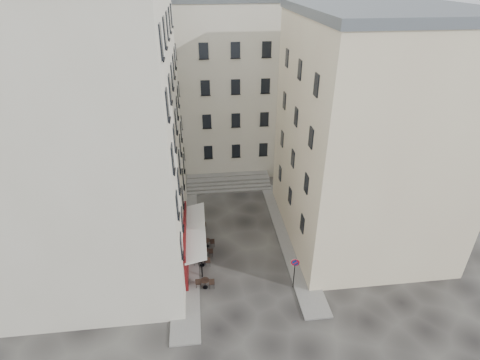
{
  "coord_description": "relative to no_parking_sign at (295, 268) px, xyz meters",
  "views": [
    {
      "loc": [
        -2.86,
        -22.63,
        20.73
      ],
      "look_at": [
        0.27,
        4.0,
        5.54
      ],
      "focal_mm": 28.0,
      "sensor_mm": 36.0,
      "label": 1
    }
  ],
  "objects": [
    {
      "name": "stone_steps",
      "position": [
        -3.44,
        15.46,
        -1.52
      ],
      "size": [
        9.0,
        3.15,
        0.8
      ],
      "color": "#62605D",
      "rests_on": "ground"
    },
    {
      "name": "sidewalk_left",
      "position": [
        -7.94,
        6.89,
        -1.86
      ],
      "size": [
        2.0,
        22.0,
        0.12
      ],
      "primitive_type": "cube",
      "color": "slate",
      "rests_on": "ground"
    },
    {
      "name": "building_left",
      "position": [
        -13.94,
        5.89,
        8.38
      ],
      "size": [
        12.2,
        16.2,
        20.6
      ],
      "color": "beige",
      "rests_on": "ground"
    },
    {
      "name": "bistro_table_a",
      "position": [
        -6.51,
        0.72,
        -1.43
      ],
      "size": [
        1.39,
        0.65,
        0.98
      ],
      "color": "black",
      "rests_on": "ground"
    },
    {
      "name": "pedestrian",
      "position": [
        -6.6,
        3.21,
        -1.04
      ],
      "size": [
        0.76,
        0.65,
        1.77
      ],
      "primitive_type": "imported",
      "rotation": [
        0.0,
        0.0,
        3.57
      ],
      "color": "black",
      "rests_on": "ground"
    },
    {
      "name": "bistro_table_d",
      "position": [
        -6.16,
        5.46,
        -1.48
      ],
      "size": [
        1.24,
        0.58,
        0.87
      ],
      "color": "black",
      "rests_on": "ground"
    },
    {
      "name": "bollard_near",
      "position": [
        -6.69,
        1.89,
        -1.4
      ],
      "size": [
        0.12,
        0.12,
        0.98
      ],
      "color": "black",
      "rests_on": "ground"
    },
    {
      "name": "bistro_table_b",
      "position": [
        -6.66,
        3.12,
        -1.46
      ],
      "size": [
        1.31,
        0.61,
        0.92
      ],
      "color": "black",
      "rests_on": "ground"
    },
    {
      "name": "cafe_storefront",
      "position": [
        -7.76,
        3.89,
        -0.05
      ],
      "size": [
        1.74,
        7.3,
        3.5
      ],
      "color": "#450A09",
      "rests_on": "ground"
    },
    {
      "name": "bollard_mid",
      "position": [
        -6.69,
        5.39,
        -1.4
      ],
      "size": [
        0.12,
        0.12,
        0.98
      ],
      "color": "black",
      "rests_on": "ground"
    },
    {
      "name": "bollard_far",
      "position": [
        -6.69,
        8.89,
        -1.4
      ],
      "size": [
        0.12,
        0.12,
        0.98
      ],
      "color": "black",
      "rests_on": "ground"
    },
    {
      "name": "sidewalk_right",
      "position": [
        1.06,
        5.89,
        -1.86
      ],
      "size": [
        2.0,
        18.0,
        0.12
      ],
      "primitive_type": "cube",
      "color": "slate",
      "rests_on": "ground"
    },
    {
      "name": "ground",
      "position": [
        -3.44,
        2.89,
        -1.92
      ],
      "size": [
        90.0,
        90.0,
        0.0
      ],
      "primitive_type": "plane",
      "color": "black",
      "rests_on": "ground"
    },
    {
      "name": "building_right",
      "position": [
        7.06,
        6.39,
        7.38
      ],
      "size": [
        12.2,
        14.2,
        18.6
      ],
      "color": "beige",
      "rests_on": "ground"
    },
    {
      "name": "no_parking_sign",
      "position": [
        0.0,
        0.0,
        0.0
      ],
      "size": [
        0.6,
        0.2,
        2.72
      ],
      "rotation": [
        0.0,
        0.0,
        -0.27
      ],
      "color": "black",
      "rests_on": "ground"
    },
    {
      "name": "building_back",
      "position": [
        -4.44,
        21.89,
        7.38
      ],
      "size": [
        18.2,
        10.2,
        18.6
      ],
      "color": "beige",
      "rests_on": "ground"
    },
    {
      "name": "bistro_table_c",
      "position": [
        -6.35,
        4.23,
        -1.49
      ],
      "size": [
        1.22,
        0.57,
        0.86
      ],
      "color": "black",
      "rests_on": "ground"
    },
    {
      "name": "bistro_table_e",
      "position": [
        -6.8,
        7.9,
        -1.46
      ],
      "size": [
        1.3,
        0.61,
        0.91
      ],
      "color": "black",
      "rests_on": "ground"
    }
  ]
}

